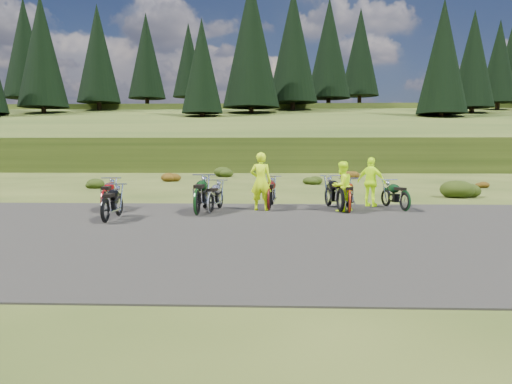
{
  "coord_description": "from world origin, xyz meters",
  "views": [
    {
      "loc": [
        0.37,
        -14.33,
        2.07
      ],
      "look_at": [
        -0.19,
        0.4,
        0.78
      ],
      "focal_mm": 35.0,
      "sensor_mm": 36.0,
      "label": 1
    }
  ],
  "objects_px": {
    "motorcycle_0": "(106,224)",
    "motorcycle_7": "(405,212)",
    "person_middle": "(261,182)",
    "motorcycle_3": "(210,214)"
  },
  "relations": [
    {
      "from": "motorcycle_3",
      "to": "motorcycle_0",
      "type": "bearing_deg",
      "value": 135.41
    },
    {
      "from": "motorcycle_7",
      "to": "person_middle",
      "type": "height_order",
      "value": "person_middle"
    },
    {
      "from": "motorcycle_0",
      "to": "motorcycle_7",
      "type": "height_order",
      "value": "motorcycle_0"
    },
    {
      "from": "motorcycle_3",
      "to": "person_middle",
      "type": "xyz_separation_m",
      "value": [
        1.56,
        0.86,
        0.96
      ]
    },
    {
      "from": "motorcycle_3",
      "to": "person_middle",
      "type": "bearing_deg",
      "value": -54.27
    },
    {
      "from": "motorcycle_7",
      "to": "person_middle",
      "type": "bearing_deg",
      "value": 73.81
    },
    {
      "from": "motorcycle_0",
      "to": "person_middle",
      "type": "relative_size",
      "value": 1.03
    },
    {
      "from": "motorcycle_0",
      "to": "person_middle",
      "type": "height_order",
      "value": "person_middle"
    },
    {
      "from": "motorcycle_0",
      "to": "motorcycle_3",
      "type": "relative_size",
      "value": 1.01
    },
    {
      "from": "motorcycle_0",
      "to": "motorcycle_7",
      "type": "bearing_deg",
      "value": -73.47
    }
  ]
}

